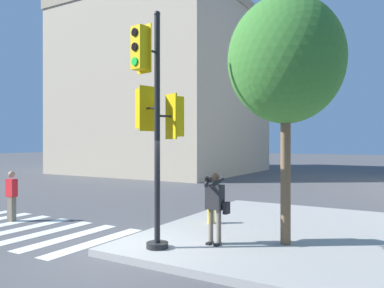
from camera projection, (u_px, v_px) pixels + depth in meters
ground_plane at (121, 254)px, 8.26m from camera, size 160.00×160.00×0.00m
sidewalk_corner at (319, 236)px, 9.51m from camera, size 8.00×8.00×0.16m
crosswalk_stripes at (22, 229)px, 10.68m from camera, size 6.16×3.17×0.01m
traffic_signal_pole at (155, 112)px, 8.22m from camera, size 1.02×1.30×5.18m
person_photographer at (215, 202)px, 8.45m from camera, size 0.58×0.54×1.61m
pedestrian_distant at (12, 195)px, 11.72m from camera, size 0.34×0.20×1.57m
street_tree at (286, 61)px, 8.46m from camera, size 2.63×2.63×5.62m
fire_hydrant at (211, 212)px, 10.67m from camera, size 0.21×0.27×0.66m
building_left at (164, 90)px, 32.06m from camera, size 14.35×13.66×13.93m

